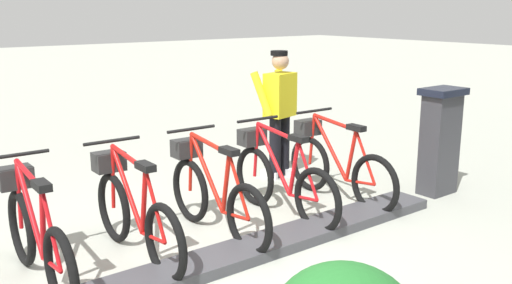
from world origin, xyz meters
TOP-DOWN VIEW (x-y plane):
  - ground_plane at (0.00, 0.00)m, footprint 60.00×60.00m
  - dock_rail_base at (0.00, 0.00)m, footprint 0.44×5.05m
  - payment_kiosk at (0.05, -3.08)m, footprint 0.36×0.52m
  - bike_docked_0 at (0.62, -1.93)m, footprint 1.72×0.54m
  - bike_docked_1 at (0.62, -1.08)m, footprint 1.72×0.54m
  - bike_docked_2 at (0.62, -0.23)m, footprint 1.72×0.54m
  - bike_docked_3 at (0.62, 0.62)m, footprint 1.72×0.54m
  - bike_docked_4 at (0.62, 1.47)m, footprint 1.72×0.54m
  - worker_near_rack at (1.74, -2.01)m, footprint 0.51×0.68m

SIDE VIEW (x-z plane):
  - ground_plane at x=0.00m, z-range 0.00..0.00m
  - dock_rail_base at x=0.00m, z-range 0.00..0.10m
  - bike_docked_0 at x=0.62m, z-range -0.08..0.94m
  - bike_docked_1 at x=0.62m, z-range -0.08..0.94m
  - bike_docked_2 at x=0.62m, z-range -0.08..0.94m
  - bike_docked_3 at x=0.62m, z-range -0.08..0.94m
  - bike_docked_4 at x=0.62m, z-range -0.08..0.94m
  - payment_kiosk at x=0.05m, z-range 0.03..1.31m
  - worker_near_rack at x=1.74m, z-range 0.08..1.74m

